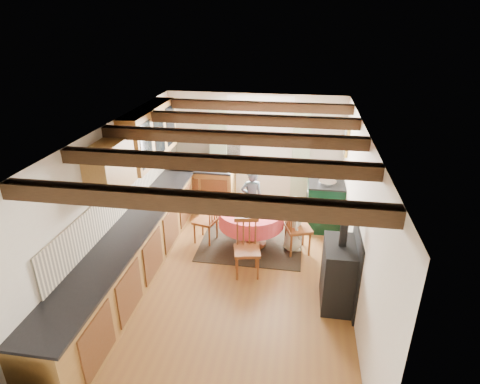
% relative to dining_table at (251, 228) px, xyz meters
% --- Properties ---
extents(floor, '(3.60, 5.50, 0.00)m').
position_rel_dining_table_xyz_m(floor, '(-0.16, -1.06, -0.35)').
color(floor, brown).
rests_on(floor, ground).
extents(ceiling, '(3.60, 5.50, 0.00)m').
position_rel_dining_table_xyz_m(ceiling, '(-0.16, -1.06, 2.05)').
color(ceiling, white).
rests_on(ceiling, ground).
extents(wall_back, '(3.60, 0.00, 2.40)m').
position_rel_dining_table_xyz_m(wall_back, '(-0.16, 1.69, 0.85)').
color(wall_back, silver).
rests_on(wall_back, ground).
extents(wall_front, '(3.60, 0.00, 2.40)m').
position_rel_dining_table_xyz_m(wall_front, '(-0.16, -3.81, 0.85)').
color(wall_front, silver).
rests_on(wall_front, ground).
extents(wall_left, '(0.00, 5.50, 2.40)m').
position_rel_dining_table_xyz_m(wall_left, '(-1.96, -1.06, 0.85)').
color(wall_left, silver).
rests_on(wall_left, ground).
extents(wall_right, '(0.00, 5.50, 2.40)m').
position_rel_dining_table_xyz_m(wall_right, '(1.64, -1.06, 0.85)').
color(wall_right, silver).
rests_on(wall_right, ground).
extents(beam_a, '(3.60, 0.16, 0.16)m').
position_rel_dining_table_xyz_m(beam_a, '(-0.16, -3.06, 1.96)').
color(beam_a, '#3B2514').
rests_on(beam_a, ceiling).
extents(beam_b, '(3.60, 0.16, 0.16)m').
position_rel_dining_table_xyz_m(beam_b, '(-0.16, -2.06, 1.96)').
color(beam_b, '#3B2514').
rests_on(beam_b, ceiling).
extents(beam_c, '(3.60, 0.16, 0.16)m').
position_rel_dining_table_xyz_m(beam_c, '(-0.16, -1.06, 1.96)').
color(beam_c, '#3B2514').
rests_on(beam_c, ceiling).
extents(beam_d, '(3.60, 0.16, 0.16)m').
position_rel_dining_table_xyz_m(beam_d, '(-0.16, -0.06, 1.96)').
color(beam_d, '#3B2514').
rests_on(beam_d, ceiling).
extents(beam_e, '(3.60, 0.16, 0.16)m').
position_rel_dining_table_xyz_m(beam_e, '(-0.16, 0.94, 1.96)').
color(beam_e, '#3B2514').
rests_on(beam_e, ceiling).
extents(splash_left, '(0.02, 4.50, 0.55)m').
position_rel_dining_table_xyz_m(splash_left, '(-1.94, -0.76, 0.85)').
color(splash_left, beige).
rests_on(splash_left, wall_left).
extents(splash_back, '(1.40, 0.02, 0.55)m').
position_rel_dining_table_xyz_m(splash_back, '(-1.16, 1.67, 0.85)').
color(splash_back, beige).
rests_on(splash_back, wall_back).
extents(base_cabinet_left, '(0.60, 5.30, 0.88)m').
position_rel_dining_table_xyz_m(base_cabinet_left, '(-1.66, -1.06, 0.09)').
color(base_cabinet_left, olive).
rests_on(base_cabinet_left, floor).
extents(base_cabinet_back, '(1.30, 0.60, 0.88)m').
position_rel_dining_table_xyz_m(base_cabinet_back, '(-1.21, 1.39, 0.09)').
color(base_cabinet_back, olive).
rests_on(base_cabinet_back, floor).
extents(worktop_left, '(0.64, 5.30, 0.04)m').
position_rel_dining_table_xyz_m(worktop_left, '(-1.64, -1.06, 0.55)').
color(worktop_left, black).
rests_on(worktop_left, base_cabinet_left).
extents(worktop_back, '(1.30, 0.64, 0.04)m').
position_rel_dining_table_xyz_m(worktop_back, '(-1.21, 1.37, 0.55)').
color(worktop_back, black).
rests_on(worktop_back, base_cabinet_back).
extents(wall_cabinet_glass, '(0.34, 1.80, 0.90)m').
position_rel_dining_table_xyz_m(wall_cabinet_glass, '(-1.79, 0.14, 1.60)').
color(wall_cabinet_glass, olive).
rests_on(wall_cabinet_glass, wall_left).
extents(wall_cabinet_solid, '(0.34, 0.90, 0.70)m').
position_rel_dining_table_xyz_m(wall_cabinet_solid, '(-1.79, -1.36, 1.55)').
color(wall_cabinet_solid, olive).
rests_on(wall_cabinet_solid, wall_left).
extents(window_frame, '(1.34, 0.03, 1.54)m').
position_rel_dining_table_xyz_m(window_frame, '(-0.06, 1.67, 1.25)').
color(window_frame, white).
rests_on(window_frame, wall_back).
extents(window_pane, '(1.20, 0.01, 1.40)m').
position_rel_dining_table_xyz_m(window_pane, '(-0.06, 1.68, 1.25)').
color(window_pane, white).
rests_on(window_pane, wall_back).
extents(curtain_left, '(0.35, 0.10, 2.10)m').
position_rel_dining_table_xyz_m(curtain_left, '(-0.91, 1.59, 0.75)').
color(curtain_left, beige).
rests_on(curtain_left, wall_back).
extents(curtain_right, '(0.35, 0.10, 2.10)m').
position_rel_dining_table_xyz_m(curtain_right, '(0.79, 1.59, 0.75)').
color(curtain_right, beige).
rests_on(curtain_right, wall_back).
extents(curtain_rod, '(2.00, 0.03, 0.03)m').
position_rel_dining_table_xyz_m(curtain_rod, '(-0.06, 1.59, 1.85)').
color(curtain_rod, black).
rests_on(curtain_rod, wall_back).
extents(wall_picture, '(0.04, 0.50, 0.60)m').
position_rel_dining_table_xyz_m(wall_picture, '(1.61, 1.24, 1.35)').
color(wall_picture, gold).
rests_on(wall_picture, wall_right).
extents(wall_plate, '(0.30, 0.02, 0.30)m').
position_rel_dining_table_xyz_m(wall_plate, '(0.89, 1.66, 1.35)').
color(wall_plate, silver).
rests_on(wall_plate, wall_back).
extents(rug, '(1.82, 1.42, 0.01)m').
position_rel_dining_table_xyz_m(rug, '(-0.00, 0.00, -0.34)').
color(rug, '#2A261E').
rests_on(rug, floor).
extents(dining_table, '(1.15, 1.15, 0.70)m').
position_rel_dining_table_xyz_m(dining_table, '(0.00, 0.00, 0.00)').
color(dining_table, '#D53B66').
rests_on(dining_table, floor).
extents(chair_near, '(0.48, 0.49, 0.94)m').
position_rel_dining_table_xyz_m(chair_near, '(0.05, -0.89, 0.12)').
color(chair_near, brown).
rests_on(chair_near, floor).
extents(chair_left, '(0.49, 0.47, 0.91)m').
position_rel_dining_table_xyz_m(chair_left, '(-0.83, 0.00, 0.10)').
color(chair_left, brown).
rests_on(chair_left, floor).
extents(chair_right, '(0.56, 0.55, 1.00)m').
position_rel_dining_table_xyz_m(chair_right, '(0.83, -0.09, 0.15)').
color(chair_right, brown).
rests_on(chair_right, floor).
extents(aga_range, '(0.68, 1.05, 0.97)m').
position_rel_dining_table_xyz_m(aga_range, '(1.31, 1.04, 0.14)').
color(aga_range, black).
rests_on(aga_range, floor).
extents(cast_iron_stove, '(0.45, 0.75, 1.49)m').
position_rel_dining_table_xyz_m(cast_iron_stove, '(1.42, -1.35, 0.40)').
color(cast_iron_stove, black).
rests_on(cast_iron_stove, floor).
extents(child_far, '(0.47, 0.37, 1.15)m').
position_rel_dining_table_xyz_m(child_far, '(-0.10, 0.76, 0.23)').
color(child_far, '#34454C').
rests_on(child_far, floor).
extents(child_right, '(0.44, 0.56, 1.02)m').
position_rel_dining_table_xyz_m(child_right, '(0.74, -0.02, 0.16)').
color(child_right, beige).
rests_on(child_right, floor).
extents(bowl_a, '(0.24, 0.24, 0.05)m').
position_rel_dining_table_xyz_m(bowl_a, '(0.18, 0.11, 0.37)').
color(bowl_a, silver).
rests_on(bowl_a, dining_table).
extents(bowl_b, '(0.22, 0.22, 0.06)m').
position_rel_dining_table_xyz_m(bowl_b, '(0.01, 0.01, 0.38)').
color(bowl_b, silver).
rests_on(bowl_b, dining_table).
extents(cup, '(0.11, 0.11, 0.09)m').
position_rel_dining_table_xyz_m(cup, '(-0.13, -0.05, 0.39)').
color(cup, silver).
rests_on(cup, dining_table).
extents(canister_tall, '(0.12, 0.12, 0.21)m').
position_rel_dining_table_xyz_m(canister_tall, '(-1.48, 1.44, 0.68)').
color(canister_tall, '#262628').
rests_on(canister_tall, worktop_back).
extents(canister_wide, '(0.19, 0.19, 0.21)m').
position_rel_dining_table_xyz_m(canister_wide, '(-1.16, 1.47, 0.68)').
color(canister_wide, '#262628').
rests_on(canister_wide, worktop_back).
extents(canister_slim, '(0.09, 0.09, 0.26)m').
position_rel_dining_table_xyz_m(canister_slim, '(-0.89, 1.31, 0.70)').
color(canister_slim, '#262628').
rests_on(canister_slim, worktop_back).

